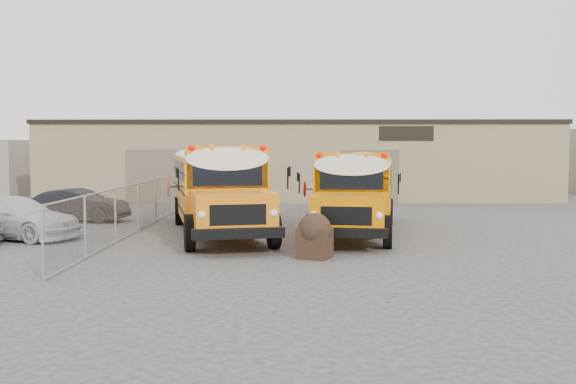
{
  "coord_description": "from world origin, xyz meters",
  "views": [
    {
      "loc": [
        -0.12,
        -20.67,
        3.13
      ],
      "look_at": [
        -0.39,
        1.22,
        1.6
      ],
      "focal_mm": 40.0,
      "sensor_mm": 36.0,
      "label": 1
    }
  ],
  "objects_px": {
    "school_bus_right": "(365,177)",
    "car_dark": "(78,205)",
    "school_bus_left": "(202,174)",
    "tarp_bundle": "(315,235)",
    "car_white": "(13,217)"
  },
  "relations": [
    {
      "from": "school_bus_right",
      "to": "car_dark",
      "type": "height_order",
      "value": "school_bus_right"
    },
    {
      "from": "car_white",
      "to": "car_dark",
      "type": "bearing_deg",
      "value": 14.56
    },
    {
      "from": "school_bus_right",
      "to": "car_white",
      "type": "relative_size",
      "value": 2.1
    },
    {
      "from": "school_bus_left",
      "to": "car_white",
      "type": "height_order",
      "value": "school_bus_left"
    },
    {
      "from": "school_bus_right",
      "to": "car_dark",
      "type": "distance_m",
      "value": 12.92
    },
    {
      "from": "tarp_bundle",
      "to": "car_white",
      "type": "height_order",
      "value": "car_white"
    },
    {
      "from": "school_bus_left",
      "to": "car_white",
      "type": "distance_m",
      "value": 10.08
    },
    {
      "from": "school_bus_left",
      "to": "car_dark",
      "type": "relative_size",
      "value": 2.71
    },
    {
      "from": "car_white",
      "to": "car_dark",
      "type": "height_order",
      "value": "car_white"
    },
    {
      "from": "car_white",
      "to": "school_bus_right",
      "type": "bearing_deg",
      "value": -36.96
    },
    {
      "from": "school_bus_right",
      "to": "car_white",
      "type": "xyz_separation_m",
      "value": [
        -12.95,
        -8.35,
        -1.0
      ]
    },
    {
      "from": "school_bus_left",
      "to": "car_white",
      "type": "relative_size",
      "value": 2.28
    },
    {
      "from": "school_bus_left",
      "to": "school_bus_right",
      "type": "relative_size",
      "value": 1.09
    },
    {
      "from": "tarp_bundle",
      "to": "car_white",
      "type": "bearing_deg",
      "value": 159.46
    },
    {
      "from": "school_bus_left",
      "to": "school_bus_right",
      "type": "bearing_deg",
      "value": -1.29
    }
  ]
}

